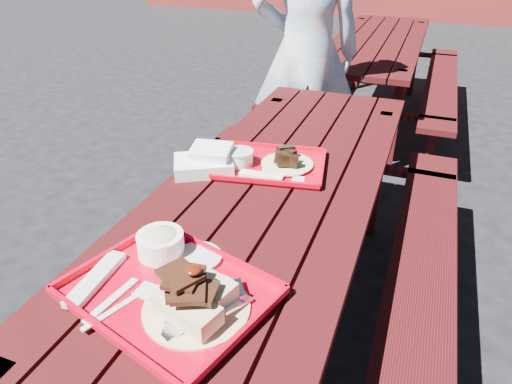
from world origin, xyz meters
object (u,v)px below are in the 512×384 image
at_px(near_tray, 174,279).
at_px(picnic_table_near, 270,232).
at_px(picnic_table_far, 375,61).
at_px(far_tray, 269,163).
at_px(person, 306,53).

bearing_deg(near_tray, picnic_table_near, 84.60).
relative_size(picnic_table_far, far_tray, 5.07).
xyz_separation_m(picnic_table_near, far_tray, (-0.06, 0.16, 0.21)).
xyz_separation_m(picnic_table_near, near_tray, (-0.06, -0.60, 0.23)).
height_order(picnic_table_far, person, person).
bearing_deg(near_tray, person, 95.88).
distance_m(picnic_table_far, person, 1.47).
xyz_separation_m(far_tray, person, (-0.20, 1.24, 0.14)).
height_order(picnic_table_far, far_tray, far_tray).
height_order(picnic_table_near, far_tray, far_tray).
bearing_deg(near_tray, picnic_table_far, 89.04).
distance_m(picnic_table_near, far_tray, 0.27).
bearing_deg(far_tray, picnic_table_near, -68.32).
xyz_separation_m(picnic_table_near, picnic_table_far, (0.00, 2.80, 0.00)).
distance_m(far_tray, person, 1.26).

